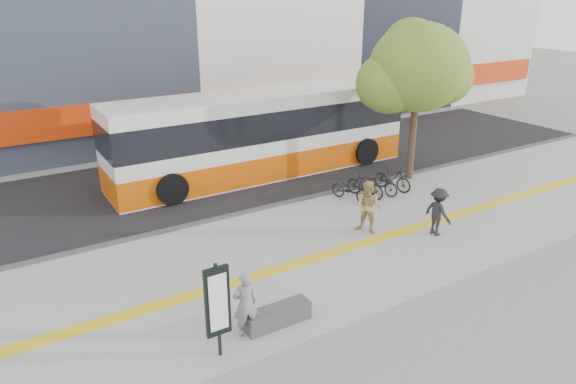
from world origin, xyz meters
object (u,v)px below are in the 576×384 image
seated_woman (245,304)px  signboard (218,303)px  street_tree (416,69)px  bus (262,136)px  bench (278,316)px  pedestrian_dark (438,212)px  pedestrian_tan (368,207)px

seated_woman → signboard: bearing=30.2°
signboard → seated_woman: 1.00m
street_tree → bus: bearing=142.5°
bench → bus: bus is taller
signboard → seated_woman: (0.80, 0.35, -0.49)m
street_tree → bus: street_tree is taller
bench → pedestrian_dark: 6.94m
street_tree → bus: (-4.79, 3.68, -2.84)m
seated_woman → street_tree: bearing=-144.1°
bus → pedestrian_tan: bearing=-90.2°
bench → pedestrian_tan: bearing=29.1°
street_tree → pedestrian_tan: (-4.81, -3.26, -3.57)m
signboard → pedestrian_dark: signboard is taller
bench → signboard: (-1.60, -0.31, 1.06)m
bus → pedestrian_dark: 8.43m
pedestrian_tan → pedestrian_dark: size_ratio=1.11×
bus → bench: bearing=-117.2°
bench → bus: bearing=62.8°
signboard → pedestrian_dark: 8.56m
street_tree → pedestrian_dark: street_tree is taller
signboard → bus: (6.59, 10.01, 0.31)m
street_tree → pedestrian_tan: 6.82m
bench → signboard: signboard is taller
seated_woman → pedestrian_tan: (5.77, 2.71, 0.07)m
street_tree → pedestrian_tan: size_ratio=3.66×
bus → seated_woman: bus is taller
pedestrian_tan → signboard: bearing=-92.4°
signboard → pedestrian_tan: signboard is taller
bench → street_tree: 12.23m
signboard → bus: 11.98m
seated_woman → pedestrian_dark: 7.69m
signboard → seated_woman: bearing=23.7°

